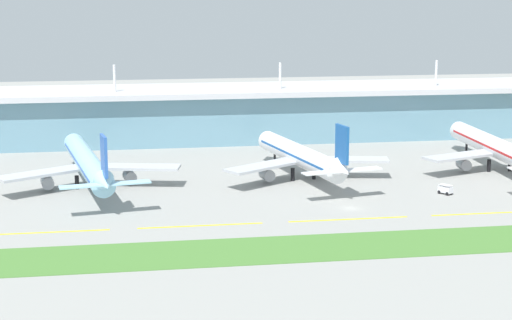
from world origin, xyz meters
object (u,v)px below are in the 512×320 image
(airliner_near_middle, at_px, (88,163))
(baggage_cart, at_px, (445,189))
(airliner_center, at_px, (301,156))
(airliner_far_middle, at_px, (498,148))

(airliner_near_middle, height_order, baggage_cart, airliner_near_middle)
(airliner_near_middle, distance_m, baggage_cart, 93.92)
(airliner_near_middle, relative_size, baggage_cart, 17.32)
(airliner_near_middle, relative_size, airliner_center, 1.18)
(airliner_center, bearing_deg, airliner_near_middle, -179.59)
(airliner_near_middle, xyz_separation_m, airliner_center, (58.03, 0.42, -0.01))
(baggage_cart, bearing_deg, airliner_near_middle, 166.08)
(airliner_center, distance_m, baggage_cart, 40.54)
(airliner_center, xyz_separation_m, airliner_far_middle, (58.75, 2.17, 0.01))
(airliner_center, relative_size, airliner_far_middle, 0.83)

